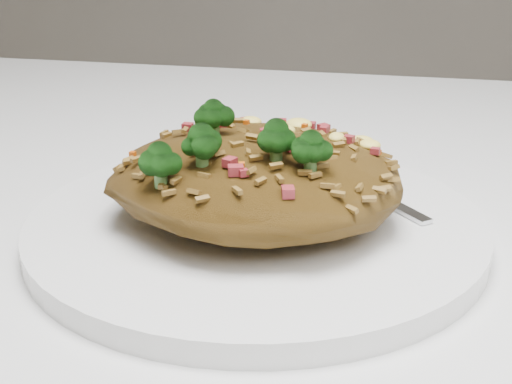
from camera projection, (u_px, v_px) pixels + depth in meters
dining_table at (184, 294)px, 0.55m from camera, size 1.20×0.80×0.75m
plate at (256, 225)px, 0.43m from camera, size 0.28×0.28×0.01m
fried_rice at (255, 166)px, 0.42m from camera, size 0.17×0.16×0.07m
fork at (353, 183)px, 0.48m from camera, size 0.12×0.13×0.00m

